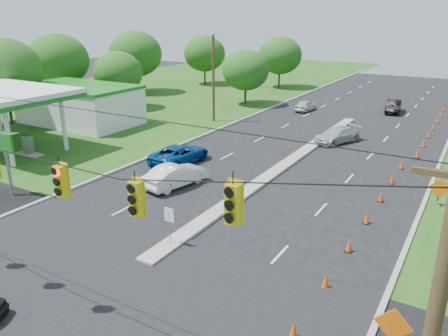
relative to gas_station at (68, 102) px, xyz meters
The scene contains 38 objects.
ground 31.23m from the gas_station, 40.57° to the right, with size 160.00×160.00×0.00m, color black.
grass_left 6.87m from the gas_station, behind, with size 40.00×160.00×0.06m, color #1E4714.
cross_street 31.23m from the gas_station, 40.57° to the right, with size 160.00×14.00×0.02m, color black.
curb_left 16.89m from the gas_station, 35.78° to the left, with size 0.25×110.00×0.16m, color gray.
curb_right 35.22m from the gas_station, 16.13° to the left, with size 0.25×110.00×0.16m, color gray.
median 23.79m from the gas_station, ahead, with size 1.00×34.00×0.18m, color gray.
median_sign 27.62m from the gas_station, 31.07° to the right, with size 0.55×0.06×2.05m.
signal_span 31.83m from the gas_station, 42.00° to the right, with size 25.60×0.32×9.00m.
utility_pole_far_left 14.93m from the gas_station, 41.21° to the left, with size 0.28×0.28×9.00m, color #422D1C.
gas_station is the anchor object (origin of this frame).
cone_0 35.87m from the gas_station, 28.79° to the right, with size 0.32×0.32×0.70m, color #DD4911.
cone_1 34.32m from the gas_station, 23.65° to the right, with size 0.32×0.32×0.70m, color #DD4911.
cone_2 33.08m from the gas_station, 18.08° to the right, with size 0.32×0.32×0.70m, color #DD4911.
cone_3 32.17m from the gas_station, 12.13° to the right, with size 0.32×0.32×0.70m, color #DD4911.
cone_4 31.62m from the gas_station, ahead, with size 0.32×0.32×0.70m, color #DD4911.
cone_5 31.45m from the gas_station, ahead, with size 0.32×0.32×0.70m, color #DD4911.
cone_6 31.68m from the gas_station, ahead, with size 0.32×0.32×0.70m, color #DD4911.
cone_7 32.86m from the gas_station, 12.79° to the left, with size 0.32×0.32×0.70m, color #DD4911.
cone_8 33.81m from the gas_station, 18.59° to the left, with size 0.32×0.32×0.70m, color #DD4911.
cone_9 35.08m from the gas_station, 24.03° to the left, with size 0.32×0.32×0.70m, color #DD4911.
cone_10 36.64m from the gas_station, 29.05° to the left, with size 0.32×0.32×0.70m, color #DD4911.
cone_11 38.46m from the gas_station, 33.62° to the left, with size 0.32×0.32×0.70m, color #DD4911.
cone_12 40.50m from the gas_station, 37.75° to the left, with size 0.32×0.32×0.70m, color #DD4911.
cone_13 42.73m from the gas_station, 41.47° to the left, with size 0.32×0.32×0.70m, color #DD4911.
work_sign_0 38.11m from the gas_station, 25.25° to the right, with size 1.27×0.58×1.37m.
work_sign_1 34.54m from the gas_station, ahead, with size 1.27×0.58×1.37m.
tree_1 7.38m from the gas_station, 160.57° to the right, with size 7.56×7.56×8.82m.
tree_2 10.19m from the gas_station, 103.60° to the left, with size 5.88×5.88×6.86m.
tree_3 21.66m from the gas_station, 112.93° to the left, with size 7.56×7.56×8.82m.
tree_4 32.14m from the gas_station, 97.82° to the left, with size 6.72×6.72×7.84m.
tree_5 22.05m from the gas_station, 63.99° to the left, with size 5.88×5.88×6.86m.
tree_6 35.67m from the gas_station, 77.60° to the left, with size 6.72×6.72×7.84m.
tree_14 13.29m from the gas_station, 143.18° to the left, with size 7.56×7.56×8.82m.
white_sedan 20.55m from the gas_station, 21.74° to the right, with size 1.61×4.61×1.52m, color white.
blue_pickup 16.86m from the gas_station, 12.24° to the right, with size 2.44×5.28×1.47m, color navy.
silver_car_far 26.51m from the gas_station, 18.49° to the left, with size 1.94×4.76×1.38m, color #AFAFAF.
silver_car_oncoming 26.76m from the gas_station, 48.52° to the left, with size 1.53×3.81×1.30m, color silver.
dark_car_receding 36.34m from the gas_station, 42.22° to the left, with size 1.58×4.53×1.49m, color black.
Camera 1 is at (12.08, -9.08, 10.81)m, focal length 35.00 mm.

